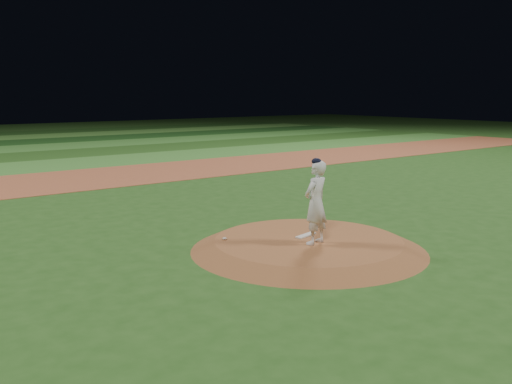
% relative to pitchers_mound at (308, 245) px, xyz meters
% --- Properties ---
extents(ground, '(120.00, 120.00, 0.00)m').
position_rel_pitchers_mound_xyz_m(ground, '(0.00, 0.00, -0.12)').
color(ground, '#244E19').
rests_on(ground, ground).
extents(infield_dirt_band, '(70.00, 6.00, 0.02)m').
position_rel_pitchers_mound_xyz_m(infield_dirt_band, '(0.00, 14.00, -0.12)').
color(infield_dirt_band, '#9D5030').
rests_on(infield_dirt_band, ground).
extents(outfield_stripe_0, '(70.00, 5.00, 0.02)m').
position_rel_pitchers_mound_xyz_m(outfield_stripe_0, '(0.00, 19.50, -0.12)').
color(outfield_stripe_0, '#39792C').
rests_on(outfield_stripe_0, ground).
extents(outfield_stripe_1, '(70.00, 5.00, 0.02)m').
position_rel_pitchers_mound_xyz_m(outfield_stripe_1, '(0.00, 24.50, -0.12)').
color(outfield_stripe_1, '#214B18').
rests_on(outfield_stripe_1, ground).
extents(pitchers_mound, '(5.50, 5.50, 0.25)m').
position_rel_pitchers_mound_xyz_m(pitchers_mound, '(0.00, 0.00, 0.00)').
color(pitchers_mound, brown).
rests_on(pitchers_mound, ground).
extents(pitching_rubber, '(0.68, 0.31, 0.03)m').
position_rel_pitchers_mound_xyz_m(pitching_rubber, '(0.18, 0.28, 0.14)').
color(pitching_rubber, silver).
rests_on(pitching_rubber, pitchers_mound).
extents(rosin_bag, '(0.10, 0.10, 0.06)m').
position_rel_pitchers_mound_xyz_m(rosin_bag, '(-1.56, 1.18, 0.15)').
color(rosin_bag, silver).
rests_on(rosin_bag, pitchers_mound).
extents(pitcher_on_mound, '(0.78, 0.60, 1.96)m').
position_rel_pitchers_mound_xyz_m(pitcher_on_mound, '(-0.13, -0.36, 1.09)').
color(pitcher_on_mound, silver).
rests_on(pitcher_on_mound, pitchers_mound).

